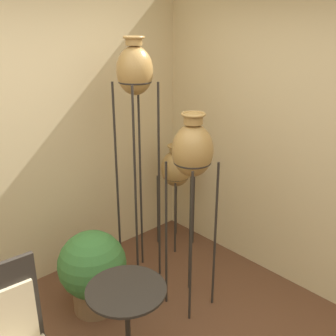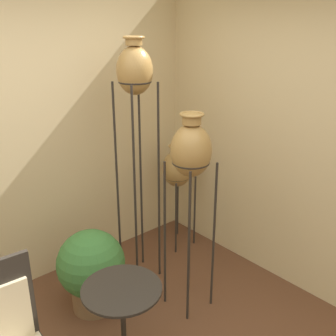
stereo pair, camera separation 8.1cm
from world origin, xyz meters
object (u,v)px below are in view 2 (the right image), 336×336
(vase_stand_medium, at_px, (191,154))
(vase_stand_short, at_px, (177,169))
(side_table, at_px, (123,312))
(potted_plant, at_px, (91,268))
(vase_stand_tall, at_px, (135,79))

(vase_stand_medium, distance_m, vase_stand_short, 1.11)
(vase_stand_short, xyz_separation_m, side_table, (-1.41, -1.03, -0.35))
(side_table, distance_m, potted_plant, 0.76)
(potted_plant, bearing_deg, vase_stand_short, 13.95)
(vase_stand_medium, distance_m, potted_plant, 1.27)
(vase_stand_short, distance_m, potted_plant, 1.35)
(vase_stand_short, relative_size, potted_plant, 1.58)
(vase_stand_medium, height_order, vase_stand_short, vase_stand_medium)
(vase_stand_tall, bearing_deg, side_table, -132.51)
(vase_stand_short, xyz_separation_m, potted_plant, (-1.23, -0.31, -0.48))
(side_table, bearing_deg, vase_stand_medium, 15.92)
(vase_stand_medium, height_order, potted_plant, vase_stand_medium)
(vase_stand_tall, xyz_separation_m, vase_stand_medium, (0.05, -0.61, -0.49))
(vase_stand_medium, bearing_deg, side_table, -164.08)
(side_table, bearing_deg, vase_stand_short, 36.06)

